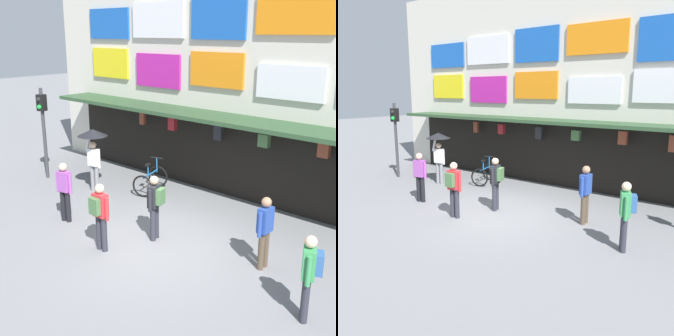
% 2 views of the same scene
% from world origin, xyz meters
% --- Properties ---
extents(ground_plane, '(80.00, 80.00, 0.00)m').
position_xyz_m(ground_plane, '(0.00, 0.00, 0.00)').
color(ground_plane, slate).
extents(shopfront, '(18.00, 2.60, 8.00)m').
position_xyz_m(shopfront, '(0.00, 4.57, 3.96)').
color(shopfront, beige).
rests_on(shopfront, ground).
extents(traffic_light_near, '(0.34, 0.35, 3.20)m').
position_xyz_m(traffic_light_near, '(-6.46, 1.06, 2.14)').
color(traffic_light_near, '#38383D').
rests_on(traffic_light_near, ground).
extents(bicycle_parked, '(1.04, 1.32, 1.05)m').
position_xyz_m(bicycle_parked, '(-2.69, 2.53, 0.39)').
color(bicycle_parked, black).
rests_on(bicycle_parked, ground).
extents(pedestrian_with_umbrella, '(0.96, 0.96, 2.08)m').
position_xyz_m(pedestrian_with_umbrella, '(-4.08, 1.33, 1.64)').
color(pedestrian_with_umbrella, gray).
rests_on(pedestrian_with_umbrella, ground).
extents(pedestrian_in_red, '(0.52, 0.29, 1.68)m').
position_xyz_m(pedestrian_in_red, '(-2.78, -0.72, 0.95)').
color(pedestrian_in_red, black).
rests_on(pedestrian_in_red, ground).
extents(pedestrian_in_white, '(0.42, 0.51, 1.68)m').
position_xyz_m(pedestrian_in_white, '(-0.18, 0.13, 0.98)').
color(pedestrian_in_white, '#2D2D38').
rests_on(pedestrian_in_white, ground).
extents(pedestrian_in_blue, '(0.45, 0.49, 1.68)m').
position_xyz_m(pedestrian_in_blue, '(4.11, -0.39, 0.98)').
color(pedestrian_in_blue, '#2D2D38').
rests_on(pedestrian_in_blue, ground).
extents(pedestrian_in_black, '(0.22, 0.53, 1.68)m').
position_xyz_m(pedestrian_in_black, '(2.57, 0.71, 0.95)').
color(pedestrian_in_black, brown).
rests_on(pedestrian_in_black, ground).
extents(pedestrian_in_green, '(0.53, 0.36, 1.68)m').
position_xyz_m(pedestrian_in_green, '(-0.73, -1.17, 0.98)').
color(pedestrian_in_green, '#2D2D38').
rests_on(pedestrian_in_green, ground).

